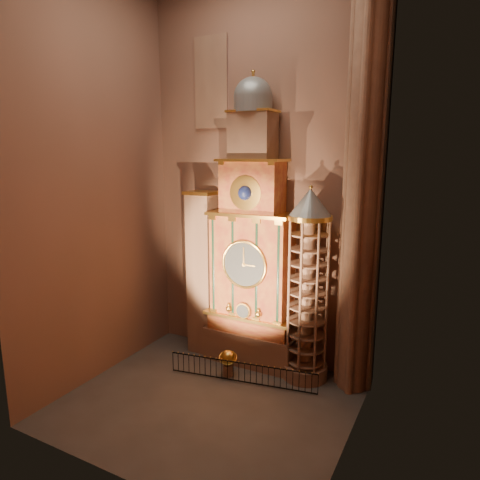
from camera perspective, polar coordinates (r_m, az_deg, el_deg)
The scene contains 11 objects.
floor at distance 23.30m, azimuth -4.26°, elevation -20.72°, with size 14.00×14.00×0.00m, color #383330.
wall_back at distance 25.07m, azimuth 2.71°, elevation 8.22°, with size 22.00×22.00×0.00m, color #905F4D.
wall_left at distance 24.28m, azimuth -18.94°, elevation 7.52°, with size 22.00×22.00×0.00m, color #905F4D.
wall_right at distance 17.11m, azimuth 15.61°, elevation 6.37°, with size 22.00×22.00×0.00m, color #905F4D.
astronomical_clock at distance 24.76m, azimuth 1.60°, elevation -1.94°, with size 5.60×2.41×16.70m.
portrait_tower at distance 26.78m, azimuth -4.96°, elevation -4.33°, with size 1.80×1.60×10.20m.
stair_turret at distance 23.61m, azimuth 8.99°, elevation -6.28°, with size 2.50×2.50×10.80m.
gothic_pier at distance 22.18m, azimuth 16.12°, elevation 7.39°, with size 2.04×2.04×22.00m.
stained_glass_window at distance 26.80m, azimuth -3.87°, elevation 20.20°, with size 2.20×0.14×5.20m.
celestial_globe at distance 25.13m, azimuth -1.62°, elevation -15.77°, with size 1.34×1.31×1.52m.
iron_railing at distance 24.51m, azimuth 0.23°, elevation -17.26°, with size 8.21×1.48×1.16m.
Camera 1 is at (10.60, -16.68, 12.35)m, focal length 32.00 mm.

